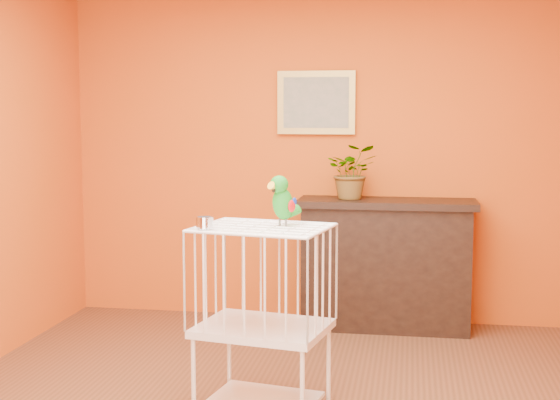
# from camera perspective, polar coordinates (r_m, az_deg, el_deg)

# --- Properties ---
(room_shell) EXTENTS (4.50, 4.50, 4.50)m
(room_shell) POSITION_cam_1_polar(r_m,az_deg,el_deg) (4.04, -1.16, 5.16)
(room_shell) COLOR #C54D12
(room_shell) RESTS_ON ground
(console_cabinet) EXTENTS (1.36, 0.49, 1.01)m
(console_cabinet) POSITION_cam_1_polar(r_m,az_deg,el_deg) (6.10, 7.73, -4.67)
(console_cabinet) COLOR black
(console_cabinet) RESTS_ON ground
(potted_plant) EXTENTS (0.43, 0.46, 0.33)m
(potted_plant) POSITION_cam_1_polar(r_m,az_deg,el_deg) (6.04, 5.31, 1.64)
(potted_plant) COLOR #26722D
(potted_plant) RESTS_ON console_cabinet
(framed_picture) EXTENTS (0.62, 0.04, 0.50)m
(framed_picture) POSITION_cam_1_polar(r_m,az_deg,el_deg) (6.23, 2.66, 7.13)
(framed_picture) COLOR #AF8E3E
(framed_picture) RESTS_ON room_shell
(birdcage) EXTENTS (0.77, 0.64, 1.06)m
(birdcage) POSITION_cam_1_polar(r_m,az_deg,el_deg) (4.31, -1.27, -8.67)
(birdcage) COLOR white
(birdcage) RESTS_ON ground
(feed_cup) EXTENTS (0.09, 0.09, 0.06)m
(feed_cup) POSITION_cam_1_polar(r_m,az_deg,el_deg) (4.13, -5.53, -1.66)
(feed_cup) COLOR silver
(feed_cup) RESTS_ON birdcage
(parrot) EXTENTS (0.18, 0.24, 0.28)m
(parrot) POSITION_cam_1_polar(r_m,az_deg,el_deg) (4.23, 0.19, -0.00)
(parrot) COLOR #59544C
(parrot) RESTS_ON birdcage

